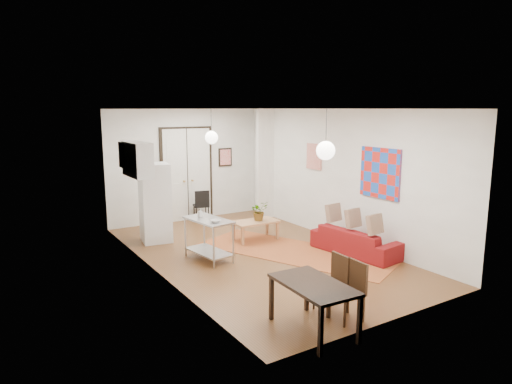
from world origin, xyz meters
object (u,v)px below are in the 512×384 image
sofa (356,241)px  kitchen_counter (209,234)px  dining_chair_far (343,286)px  dining_chair_near (327,278)px  fridge (155,203)px  dining_table (314,289)px  black_side_chair (200,202)px  coffee_table (255,223)px

sofa → kitchen_counter: kitchen_counter is taller
dining_chair_far → dining_chair_near: bearing=-177.2°
fridge → dining_table: size_ratio=1.40×
kitchen_counter → dining_table: size_ratio=0.91×
fridge → dining_table: bearing=-78.8°
black_side_chair → dining_chair_far: bearing=96.9°
kitchen_counter → black_side_chair: bearing=59.7°
coffee_table → dining_table: size_ratio=0.82×
dining_chair_near → dining_chair_far: same height
sofa → dining_table: size_ratio=1.50×
coffee_table → dining_chair_far: 4.06m
sofa → fridge: (-3.10, 3.03, 0.60)m
dining_chair_near → black_side_chair: (0.78, 5.95, 0.01)m
kitchen_counter → dining_chair_near: size_ratio=1.36×
coffee_table → dining_chair_near: 3.73m
sofa → fridge: bearing=38.2°
dining_table → fridge: bearing=93.2°
kitchen_counter → dining_table: (-0.14, -3.35, 0.08)m
coffee_table → sofa: bearing=-58.0°
black_side_chair → coffee_table: bearing=109.8°
coffee_table → dining_chair_far: dining_chair_far is taller
dining_chair_far → kitchen_counter: bearing=-169.2°
sofa → fridge: size_ratio=1.07×
kitchen_counter → fridge: size_ratio=0.65×
dining_table → kitchen_counter: bearing=87.6°
dining_table → black_side_chair: bearing=77.8°
dining_chair_far → sofa: bearing=135.0°
sofa → dining_chair_near: size_ratio=2.24×
fridge → dining_table: 5.13m
dining_chair_near → black_side_chair: bearing=175.4°
dining_chair_near → dining_chair_far: 0.35m
sofa → kitchen_counter: size_ratio=1.65×
coffee_table → dining_chair_far: size_ratio=1.23×
kitchen_counter → fridge: (-0.43, 1.76, 0.36)m
dining_table → black_side_chair: (1.38, 6.38, -0.11)m
kitchen_counter → coffee_table: bearing=16.0°
fridge → dining_chair_near: size_ratio=2.10×
dining_chair_near → black_side_chair: same height
sofa → coffee_table: (-1.20, 1.92, 0.11)m
coffee_table → dining_chair_near: dining_chair_near is taller
fridge → black_side_chair: size_ratio=2.10×
dining_chair_far → black_side_chair: size_ratio=1.00×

